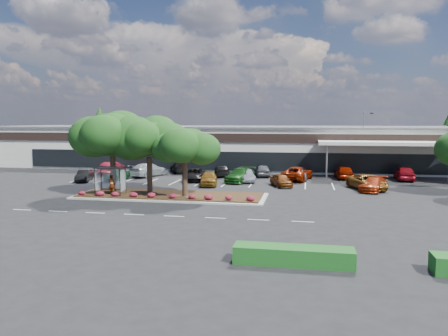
# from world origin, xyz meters

# --- Properties ---
(ground) EXTENTS (160.00, 160.00, 0.00)m
(ground) POSITION_xyz_m (0.00, 0.00, 0.00)
(ground) COLOR black
(ground) RESTS_ON ground
(retail_store) EXTENTS (80.40, 25.20, 6.25)m
(retail_store) POSITION_xyz_m (0.06, 33.91, 3.15)
(retail_store) COLOR silver
(retail_store) RESTS_ON ground
(landscape_island) EXTENTS (18.00, 6.00, 0.26)m
(landscape_island) POSITION_xyz_m (-2.00, 4.00, 0.12)
(landscape_island) COLOR #A5A6A0
(landscape_island) RESTS_ON ground
(lane_markings) EXTENTS (33.12, 20.06, 0.01)m
(lane_markings) POSITION_xyz_m (-0.14, 10.42, 0.01)
(lane_markings) COLOR silver
(lane_markings) RESTS_ON ground
(shrub_row) EXTENTS (17.00, 0.80, 0.50)m
(shrub_row) POSITION_xyz_m (-2.00, 1.90, 0.51)
(shrub_row) COLOR maroon
(shrub_row) RESTS_ON landscape_island
(bus_shelter) EXTENTS (2.75, 1.55, 2.59)m
(bus_shelter) POSITION_xyz_m (-7.50, 2.95, 2.31)
(bus_shelter) COLOR black
(bus_shelter) RESTS_ON landscape_island
(island_tree_west) EXTENTS (7.20, 7.20, 7.89)m
(island_tree_west) POSITION_xyz_m (-8.00, 4.50, 4.21)
(island_tree_west) COLOR #13390E
(island_tree_west) RESTS_ON landscape_island
(island_tree_mid) EXTENTS (6.60, 6.60, 7.32)m
(island_tree_mid) POSITION_xyz_m (-4.50, 5.20, 3.92)
(island_tree_mid) COLOR #13390E
(island_tree_mid) RESTS_ON landscape_island
(island_tree_east) EXTENTS (5.80, 5.80, 6.50)m
(island_tree_east) POSITION_xyz_m (-0.50, 3.70, 3.51)
(island_tree_east) COLOR #13390E
(island_tree_east) RESTS_ON landscape_island
(hedge_south_east) EXTENTS (6.00, 1.30, 0.90)m
(hedge_south_east) POSITION_xyz_m (10.00, -13.50, 0.45)
(hedge_south_east) COLOR #134510
(hedge_south_east) RESTS_ON ground
(conifer_north_west) EXTENTS (4.40, 4.40, 10.00)m
(conifer_north_west) POSITION_xyz_m (-30.00, 46.00, 5.00)
(conifer_north_west) COLOR #13390E
(conifer_north_west) RESTS_ON ground
(person_waiting) EXTENTS (0.71, 0.49, 1.87)m
(person_waiting) POSITION_xyz_m (-7.33, 2.72, 1.19)
(person_waiting) COLOR #594C47
(person_waiting) RESTS_ON landscape_island
(light_pole) EXTENTS (1.43, 0.50, 8.33)m
(light_pole) POSITION_xyz_m (18.10, 25.93, 3.65)
(light_pole) COLOR #A5A6A0
(light_pole) RESTS_ON ground
(car_0) EXTENTS (2.43, 4.28, 1.34)m
(car_0) POSITION_xyz_m (-15.36, 12.41, 0.67)
(car_0) COLOR black
(car_0) RESTS_ON ground
(car_1) EXTENTS (2.14, 4.12, 1.34)m
(car_1) POSITION_xyz_m (-11.83, 13.76, 0.67)
(car_1) COLOR #1C4E2B
(car_1) RESTS_ON ground
(car_2) EXTENTS (3.27, 5.54, 1.44)m
(car_2) POSITION_xyz_m (-2.58, 15.27, 0.72)
(car_2) COLOR black
(car_2) RESTS_ON ground
(car_3) EXTENTS (2.61, 4.78, 1.54)m
(car_3) POSITION_xyz_m (-0.07, 11.87, 0.77)
(car_3) COLOR brown
(car_3) RESTS_ON ground
(car_4) EXTENTS (3.02, 4.65, 1.45)m
(car_4) POSITION_xyz_m (3.49, 15.44, 0.72)
(car_4) COLOR slate
(car_4) RESTS_ON ground
(car_5) EXTENTS (3.43, 5.85, 1.59)m
(car_5) POSITION_xyz_m (2.94, 15.22, 0.80)
(car_5) COLOR #144713
(car_5) RESTS_ON ground
(car_6) EXTENTS (3.04, 4.31, 1.36)m
(car_6) POSITION_xyz_m (7.89, 12.57, 0.68)
(car_6) COLOR #662E0B
(car_6) RESTS_ON ground
(car_7) EXTENTS (3.76, 5.26, 1.41)m
(car_7) POSITION_xyz_m (17.34, 11.02, 0.71)
(car_7) COLOR #99280A
(car_7) RESTS_ON ground
(car_8) EXTENTS (4.24, 6.03, 1.53)m
(car_8) POSITION_xyz_m (16.85, 12.06, 0.76)
(car_8) COLOR brown
(car_8) RESTS_ON ground
(car_9) EXTENTS (1.83, 5.11, 1.68)m
(car_9) POSITION_xyz_m (-14.94, 19.00, 0.84)
(car_9) COLOR maroon
(car_9) RESTS_ON ground
(car_10) EXTENTS (4.12, 6.31, 1.70)m
(car_10) POSITION_xyz_m (-9.44, 18.08, 0.85)
(car_10) COLOR #9BA1A6
(car_10) RESTS_ON ground
(car_11) EXTENTS (3.83, 5.22, 1.41)m
(car_11) POSITION_xyz_m (-6.68, 22.41, 0.70)
(car_11) COLOR black
(car_11) RESTS_ON ground
(car_12) EXTENTS (2.95, 5.15, 1.41)m
(car_12) POSITION_xyz_m (-0.20, 20.11, 0.70)
(car_12) COLOR black
(car_12) RESTS_ON ground
(car_13) EXTENTS (2.64, 4.85, 1.56)m
(car_13) POSITION_xyz_m (4.97, 20.98, 0.78)
(car_13) COLOR #525359
(car_13) RESTS_ON ground
(car_14) EXTENTS (4.06, 6.40, 1.64)m
(car_14) POSITION_xyz_m (9.51, 17.90, 0.82)
(car_14) COLOR maroon
(car_14) RESTS_ON ground
(car_15) EXTENTS (2.74, 5.26, 1.42)m
(car_15) POSITION_xyz_m (9.59, 18.43, 0.71)
(car_15) COLOR slate
(car_15) RESTS_ON ground
(car_16) EXTENTS (2.25, 4.95, 1.65)m
(car_16) POSITION_xyz_m (15.16, 20.33, 0.82)
(car_16) COLOR #931903
(car_16) RESTS_ON ground
(car_17) EXTENTS (2.33, 5.16, 1.72)m
(car_17) POSITION_xyz_m (22.21, 20.23, 0.86)
(car_17) COLOR maroon
(car_17) RESTS_ON ground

